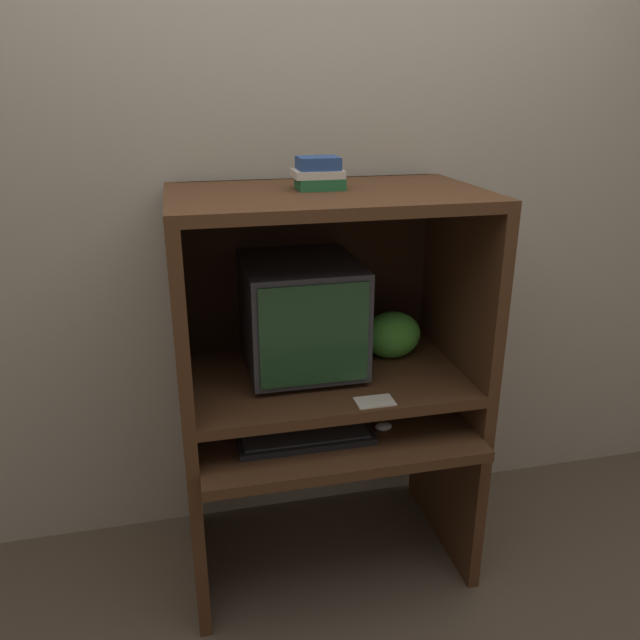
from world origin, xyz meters
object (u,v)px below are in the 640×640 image
Objects in this scene: crt_monitor at (301,314)px; keyboard at (306,437)px; snack_bag at (392,335)px; book_stack at (319,174)px; mouse at (383,427)px.

keyboard is (-0.04, -0.23, -0.34)m from crt_monitor.
book_stack is (-0.28, -0.04, 0.58)m from snack_bag.
crt_monitor is 2.73× the size of book_stack.
book_stack reaches higher than keyboard.
book_stack is at bearing 66.48° from keyboard.
crt_monitor is 2.06× the size of snack_bag.
keyboard is at bearing -178.37° from mouse.
mouse is 0.28× the size of snack_bag.
keyboard is at bearing -145.81° from snack_bag.
snack_bag is (0.11, 0.25, 0.22)m from mouse.
mouse is 0.37× the size of book_stack.
keyboard is 2.12× the size of snack_bag.
crt_monitor is at bearing -176.34° from snack_bag.
snack_bag is at bearing 34.19° from keyboard.
mouse is at bearing -49.72° from book_stack.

